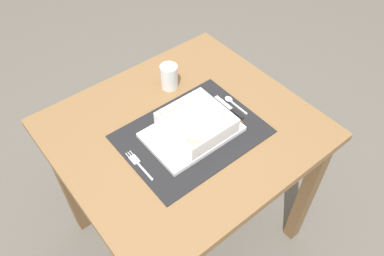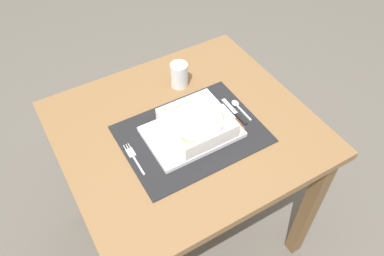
{
  "view_description": "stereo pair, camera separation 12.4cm",
  "coord_description": "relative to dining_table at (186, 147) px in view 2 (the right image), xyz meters",
  "views": [
    {
      "loc": [
        -0.52,
        -0.69,
        1.66
      ],
      "look_at": [
        0.0,
        -0.04,
        0.74
      ],
      "focal_mm": 35.87,
      "sensor_mm": 36.0,
      "label": 1
    },
    {
      "loc": [
        -0.42,
        -0.76,
        1.66
      ],
      "look_at": [
        0.0,
        -0.04,
        0.74
      ],
      "focal_mm": 35.87,
      "sensor_mm": 36.0,
      "label": 2
    }
  ],
  "objects": [
    {
      "name": "ground_plane",
      "position": [
        0.0,
        0.0,
        -0.6
      ],
      "size": [
        6.0,
        6.0,
        0.0
      ],
      "primitive_type": "plane",
      "color": "#59544C"
    },
    {
      "name": "dining_table",
      "position": [
        0.0,
        0.0,
        0.0
      ],
      "size": [
        0.83,
        0.75,
        0.71
      ],
      "color": "brown",
      "rests_on": "ground"
    },
    {
      "name": "placemat",
      "position": [
        0.0,
        -0.04,
        0.11
      ],
      "size": [
        0.45,
        0.34,
        0.0
      ],
      "primitive_type": "cube",
      "color": "black",
      "rests_on": "dining_table"
    },
    {
      "name": "serving_plate",
      "position": [
        0.0,
        -0.04,
        0.12
      ],
      "size": [
        0.3,
        0.2,
        0.02
      ],
      "primitive_type": "cube",
      "color": "white",
      "rests_on": "placemat"
    },
    {
      "name": "porridge_bowl",
      "position": [
        0.02,
        -0.04,
        0.15
      ],
      "size": [
        0.2,
        0.2,
        0.06
      ],
      "color": "white",
      "rests_on": "serving_plate"
    },
    {
      "name": "fork",
      "position": [
        -0.21,
        -0.03,
        0.12
      ],
      "size": [
        0.02,
        0.14,
        0.0
      ],
      "rotation": [
        0.0,
        0.0,
        -0.07
      ],
      "color": "silver",
      "rests_on": "placemat"
    },
    {
      "name": "spoon",
      "position": [
        0.2,
        -0.01,
        0.12
      ],
      "size": [
        0.02,
        0.11,
        0.01
      ],
      "rotation": [
        0.0,
        0.0,
        0.02
      ],
      "color": "silver",
      "rests_on": "placemat"
    },
    {
      "name": "butter_knife",
      "position": [
        0.18,
        -0.04,
        0.12
      ],
      "size": [
        0.01,
        0.14,
        0.01
      ],
      "rotation": [
        0.0,
        0.0,
        0.08
      ],
      "color": "black",
      "rests_on": "placemat"
    },
    {
      "name": "bread_knife",
      "position": [
        0.16,
        -0.06,
        0.12
      ],
      "size": [
        0.01,
        0.14,
        0.01
      ],
      "rotation": [
        0.0,
        0.0,
        -0.03
      ],
      "color": "#59331E",
      "rests_on": "placemat"
    },
    {
      "name": "drinking_glass",
      "position": [
        0.08,
        0.19,
        0.15
      ],
      "size": [
        0.06,
        0.06,
        0.09
      ],
      "color": "white",
      "rests_on": "dining_table"
    }
  ]
}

